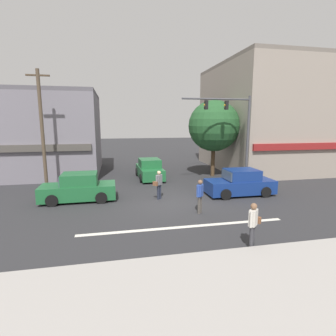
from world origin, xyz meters
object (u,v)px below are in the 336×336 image
at_px(utility_pole_near_left, 42,129).
at_px(sedan_crossing_leftbound, 150,170).
at_px(traffic_light_mast, 235,126).
at_px(pedestrian_foreground_with_bag, 253,223).
at_px(pedestrian_mid_crossing, 200,194).
at_px(pedestrian_far_side, 159,183).
at_px(street_tree, 214,126).
at_px(sedan_crossing_rightbound, 79,188).
at_px(sedan_crossing_center, 240,183).

bearing_deg(utility_pole_near_left, sedan_crossing_leftbound, 15.07).
distance_m(utility_pole_near_left, sedan_crossing_leftbound, 8.14).
height_order(traffic_light_mast, pedestrian_foreground_with_bag, traffic_light_mast).
bearing_deg(pedestrian_mid_crossing, pedestrian_far_side, 119.72).
height_order(traffic_light_mast, pedestrian_mid_crossing, traffic_light_mast).
bearing_deg(pedestrian_far_side, street_tree, 46.06).
bearing_deg(pedestrian_mid_crossing, utility_pole_near_left, 142.37).
relative_size(sedan_crossing_rightbound, sedan_crossing_leftbound, 0.99).
bearing_deg(pedestrian_far_side, traffic_light_mast, 23.59).
relative_size(street_tree, sedan_crossing_center, 1.50).
relative_size(pedestrian_foreground_with_bag, pedestrian_mid_crossing, 1.00).
relative_size(sedan_crossing_rightbound, sedan_crossing_center, 1.00).
bearing_deg(pedestrian_far_side, pedestrian_foreground_with_bag, -71.51).
height_order(utility_pole_near_left, pedestrian_mid_crossing, utility_pole_near_left).
bearing_deg(utility_pole_near_left, pedestrian_foreground_with_bag, -48.73).
xyz_separation_m(street_tree, pedestrian_foreground_with_bag, (-3.31, -12.34, -3.15)).
xyz_separation_m(sedan_crossing_center, sedan_crossing_leftbound, (-4.79, 5.83, 0.00)).
height_order(street_tree, utility_pole_near_left, utility_pole_near_left).
relative_size(sedan_crossing_center, pedestrian_far_side, 2.46).
relative_size(traffic_light_mast, sedan_crossing_center, 1.51).
bearing_deg(sedan_crossing_leftbound, pedestrian_foreground_with_bag, -80.99).
bearing_deg(utility_pole_near_left, traffic_light_mast, -5.68).
distance_m(street_tree, pedestrian_mid_crossing, 9.87).
relative_size(utility_pole_near_left, sedan_crossing_center, 1.87).
distance_m(pedestrian_mid_crossing, pedestrian_far_side, 3.16).
bearing_deg(traffic_light_mast, pedestrian_mid_crossing, -128.93).
distance_m(street_tree, pedestrian_far_side, 8.56).
bearing_deg(street_tree, sedan_crossing_rightbound, -153.17).
distance_m(utility_pole_near_left, pedestrian_far_side, 8.49).
xyz_separation_m(utility_pole_near_left, pedestrian_far_side, (6.95, -3.82, -3.04)).
bearing_deg(traffic_light_mast, sedan_crossing_leftbound, 150.15).
height_order(utility_pole_near_left, pedestrian_foreground_with_bag, utility_pole_near_left).
xyz_separation_m(sedan_crossing_leftbound, pedestrian_far_side, (-0.25, -5.76, 0.24)).
distance_m(sedan_crossing_rightbound, sedan_crossing_center, 9.56).
bearing_deg(sedan_crossing_center, pedestrian_mid_crossing, -142.45).
height_order(sedan_crossing_leftbound, pedestrian_mid_crossing, pedestrian_mid_crossing).
height_order(utility_pole_near_left, sedan_crossing_center, utility_pole_near_left).
height_order(utility_pole_near_left, pedestrian_far_side, utility_pole_near_left).
bearing_deg(sedan_crossing_center, traffic_light_mast, 72.97).
relative_size(utility_pole_near_left, sedan_crossing_leftbound, 1.85).
height_order(sedan_crossing_center, pedestrian_far_side, pedestrian_far_side).
bearing_deg(sedan_crossing_center, sedan_crossing_leftbound, 129.38).
relative_size(sedan_crossing_center, pedestrian_mid_crossing, 2.46).
relative_size(sedan_crossing_rightbound, pedestrian_foreground_with_bag, 2.46).
bearing_deg(sedan_crossing_leftbound, street_tree, -0.35).
xyz_separation_m(traffic_light_mast, pedestrian_foreground_with_bag, (-3.63, -9.16, -3.22)).
bearing_deg(pedestrian_foreground_with_bag, pedestrian_mid_crossing, 99.48).
bearing_deg(pedestrian_far_side, sedan_crossing_rightbound, 171.61).
xyz_separation_m(sedan_crossing_center, pedestrian_foreground_with_bag, (-2.83, -6.54, 0.24)).
xyz_separation_m(pedestrian_foreground_with_bag, pedestrian_far_side, (-2.21, 6.61, 0.00)).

